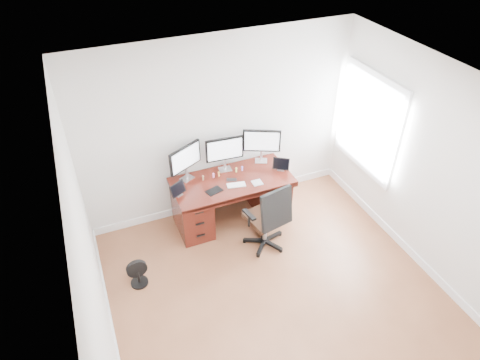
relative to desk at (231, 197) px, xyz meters
name	(u,v)px	position (x,y,z in m)	size (l,w,h in m)	color
ground	(287,311)	(0.00, -1.83, -0.40)	(4.50, 4.50, 0.00)	brown
back_wall	(220,128)	(0.00, 0.42, 0.95)	(4.00, 0.10, 2.70)	silver
right_wall	(441,179)	(2.00, -1.72, 0.95)	(0.10, 4.50, 2.70)	silver
desk	(231,197)	(0.00, 0.00, 0.00)	(1.70, 0.80, 0.75)	#49160E
office_chair	(267,227)	(0.24, -0.72, -0.05)	(0.67, 0.67, 1.07)	black
floor_fan	(138,273)	(-1.56, -0.72, -0.22)	(0.26, 0.22, 0.39)	black
monitor_left	(185,159)	(-0.58, 0.24, 0.68)	(0.50, 0.29, 0.53)	silver
monitor_center	(225,150)	(0.00, 0.24, 0.68)	(0.55, 0.15, 0.53)	silver
monitor_right	(262,142)	(0.58, 0.24, 0.68)	(0.51, 0.27, 0.53)	silver
tablet_left	(178,190)	(-0.80, -0.08, 0.43)	(0.24, 0.17, 0.19)	silver
tablet_right	(281,165)	(0.75, -0.08, 0.43)	(0.24, 0.19, 0.19)	silver
keyboard	(236,185)	(0.01, -0.18, 0.36)	(0.26, 0.11, 0.01)	white
trackpad	(257,183)	(0.30, -0.24, 0.35)	(0.14, 0.14, 0.01)	#B6B9BD
drawing_tablet	(214,191)	(-0.32, -0.18, 0.35)	(0.22, 0.14, 0.01)	black
phone	(232,180)	(-0.01, -0.04, 0.35)	(0.14, 0.07, 0.01)	black
figurine_brown	(203,177)	(-0.38, 0.12, 0.39)	(0.03, 0.03, 0.08)	#987146
figurine_pink	(213,175)	(-0.22, 0.12, 0.39)	(0.03, 0.03, 0.08)	pink
figurine_orange	(219,174)	(-0.14, 0.12, 0.39)	(0.03, 0.03, 0.08)	#F5B84D
figurine_yellow	(236,169)	(0.13, 0.12, 0.39)	(0.03, 0.03, 0.08)	#DDD763
figurine_purple	(242,168)	(0.22, 0.12, 0.39)	(0.03, 0.03, 0.08)	#A179E7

